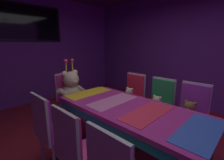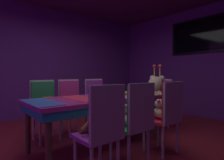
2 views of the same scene
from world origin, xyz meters
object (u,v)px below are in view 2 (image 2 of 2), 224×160
teddy_left_2 (100,100)px  teddy_right_1 (128,116)px  chair_left_1 (71,101)px  chair_right_0 (103,124)px  teddy_right_2 (159,110)px  king_teddy_bear (156,93)px  chair_left_0 (44,103)px  banquet_table (98,103)px  chair_right_1 (137,116)px  teddy_left_0 (47,106)px  chair_right_2 (168,111)px  teddy_right_0 (95,122)px  chair_left_2 (96,98)px  throne_chair (161,98)px  wall_tv (199,36)px

teddy_left_2 → teddy_right_1: (1.39, -0.57, -0.01)m
chair_left_1 → chair_right_0: (1.71, -0.51, 0.00)m
teddy_right_2 → king_teddy_bear: (-0.71, 0.83, 0.14)m
chair_left_0 → king_teddy_bear: bearing=66.4°
banquet_table → chair_right_1: (0.83, -0.03, -0.06)m
teddy_left_0 → chair_left_1: size_ratio=0.29×
chair_right_0 → teddy_right_2: chair_right_0 is taller
banquet_table → teddy_left_0: size_ratio=7.08×
chair_left_0 → chair_right_0: same height
chair_left_0 → teddy_left_2: (0.12, 1.06, -0.02)m
teddy_left_0 → chair_left_1: (-0.17, 0.50, 0.02)m
chair_right_2 → teddy_right_1: bearing=73.9°
chair_left_1 → chair_right_0: bearing=-16.6°
teddy_right_2 → teddy_right_0: bearing=89.8°
chair_left_0 → teddy_right_0: bearing=-0.3°
teddy_left_2 → teddy_right_2: bearing=0.4°
teddy_left_2 → teddy_right_1: size_ratio=1.06×
chair_left_2 → throne_chair: same height
chair_left_1 → chair_right_2: bearing=18.5°
chair_left_2 → chair_right_1: 1.77m
banquet_table → chair_left_1: (-0.85, -0.02, -0.06)m
banquet_table → chair_right_1: chair_right_1 is taller
teddy_left_2 → wall_tv: size_ratio=0.20×
chair_right_0 → wall_tv: 4.01m
chair_left_1 → throne_chair: same height
chair_left_0 → wall_tv: bearing=77.1°
chair_right_1 → wall_tv: size_ratio=0.65×
chair_left_0 → throne_chair: size_ratio=1.00×
chair_left_1 → chair_right_0: size_ratio=1.00×
king_teddy_bear → banquet_table: bearing=-0.0°
chair_left_0 → teddy_left_0: chair_left_0 is taller
teddy_left_0 → chair_right_1: size_ratio=0.29×
chair_left_1 → chair_right_1: size_ratio=1.00×
chair_left_1 → throne_chair: size_ratio=1.00×
chair_right_0 → chair_left_2: bearing=-32.2°
chair_right_1 → wall_tv: 3.56m
chair_left_2 → teddy_left_2: bearing=0.0°
chair_left_2 → teddy_right_1: 1.64m
throne_chair → wall_tv: wall_tv is taller
banquet_table → king_teddy_bear: (0.00, 1.38, 0.07)m
teddy_left_0 → chair_right_2: bearing=34.8°
teddy_right_0 → banquet_table: bearing=-36.7°
chair_left_1 → teddy_left_2: 0.58m
teddy_left_2 → teddy_right_0: bearing=-37.1°
teddy_left_0 → chair_left_2: chair_left_2 is taller
chair_left_1 → chair_right_1: bearing=-0.3°
wall_tv → chair_right_2: bearing=-71.5°
throne_chair → king_teddy_bear: size_ratio=1.21×
chair_left_1 → chair_left_2: (0.01, 0.56, 0.00)m
teddy_left_2 → chair_right_0: bearing=-34.5°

